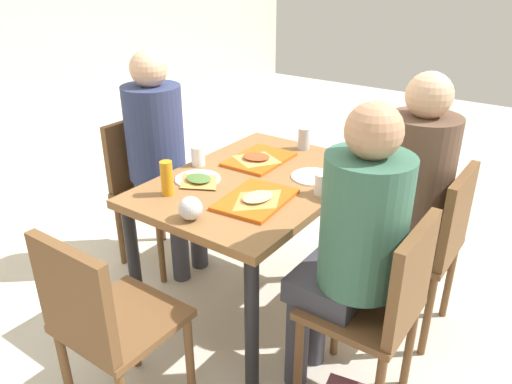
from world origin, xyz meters
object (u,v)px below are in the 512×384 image
(person_in_brown_jacket, at_px, (408,184))
(person_far_side, at_px, (160,146))
(plastic_cup_b, at_px, (322,184))
(pizza_slice_a, at_px, (258,198))
(person_in_red, at_px, (353,237))
(tray_red_near, at_px, (256,199))
(foil_bundle, at_px, (190,208))
(soda_can, at_px, (304,139))
(pizza_slice_b, at_px, (256,158))
(chair_left_end, at_px, (103,320))
(chair_near_right, at_px, (430,240))
(tray_red_far, at_px, (259,159))
(paper_plate_near_edge, at_px, (314,177))
(chair_near_left, at_px, (382,304))
(main_table, at_px, (256,196))
(chair_far_side, at_px, (147,181))
(paper_plate_center, at_px, (198,179))
(plastic_cup_a, at_px, (198,156))
(condiment_bottle, at_px, (167,178))
(pizza_slice_c, at_px, (199,180))

(person_in_brown_jacket, height_order, person_far_side, same)
(plastic_cup_b, bearing_deg, pizza_slice_a, 142.89)
(person_in_red, distance_m, pizza_slice_a, 0.49)
(tray_red_near, height_order, foil_bundle, foil_bundle)
(soda_can, bearing_deg, plastic_cup_b, -141.74)
(person_in_red, relative_size, person_in_brown_jacket, 1.00)
(person_in_brown_jacket, relative_size, plastic_cup_b, 12.78)
(pizza_slice_b, bearing_deg, chair_left_end, -173.91)
(soda_can, bearing_deg, tray_red_near, -166.85)
(chair_near_right, relative_size, chair_left_end, 1.00)
(tray_red_far, xyz_separation_m, paper_plate_near_edge, (-0.03, -0.34, -0.00))
(chair_near_left, bearing_deg, main_table, 69.86)
(foil_bundle, bearing_deg, soda_can, 2.36)
(chair_far_side, distance_m, plastic_cup_b, 1.16)
(chair_near_left, xyz_separation_m, person_in_red, (0.00, 0.14, 0.25))
(person_in_brown_jacket, bearing_deg, paper_plate_center, 117.97)
(person_far_side, relative_size, tray_red_far, 3.55)
(person_far_side, height_order, tray_red_near, person_far_side)
(tray_red_near, height_order, plastic_cup_a, plastic_cup_a)
(chair_near_right, xyz_separation_m, chair_left_end, (-1.25, 0.79, 0.00))
(chair_near_right, bearing_deg, condiment_bottle, 123.33)
(pizza_slice_a, bearing_deg, person_in_red, -98.76)
(paper_plate_center, height_order, plastic_cup_b, plastic_cup_b)
(person_in_red, distance_m, foil_bundle, 0.66)
(main_table, height_order, soda_can, soda_can)
(pizza_slice_b, bearing_deg, plastic_cup_b, -107.50)
(person_far_side, bearing_deg, main_table, -90.00)
(main_table, height_order, tray_red_near, tray_red_near)
(pizza_slice_b, bearing_deg, main_table, -145.38)
(chair_left_end, relative_size, person_in_brown_jacket, 0.68)
(main_table, bearing_deg, plastic_cup_a, 94.80)
(paper_plate_near_edge, xyz_separation_m, pizza_slice_c, (-0.37, 0.42, 0.01))
(chair_near_right, xyz_separation_m, foil_bundle, (-0.78, 0.77, 0.26))
(person_in_red, bearing_deg, person_in_brown_jacket, 0.00)
(tray_red_far, height_order, plastic_cup_a, plastic_cup_a)
(person_in_red, bearing_deg, main_table, 65.96)
(person_in_red, height_order, plastic_cup_b, person_in_red)
(chair_far_side, height_order, chair_left_end, same)
(person_far_side, bearing_deg, tray_red_far, -68.97)
(paper_plate_near_edge, relative_size, soda_can, 1.80)
(person_in_brown_jacket, relative_size, pizza_slice_b, 5.32)
(chair_far_side, height_order, pizza_slice_a, chair_far_side)
(person_in_brown_jacket, bearing_deg, condiment_bottle, 127.36)
(person_far_side, xyz_separation_m, paper_plate_near_edge, (0.17, -0.87, -0.03))
(tray_red_near, relative_size, plastic_cup_a, 3.60)
(tray_red_far, bearing_deg, pizza_slice_b, -179.43)
(tray_red_far, bearing_deg, plastic_cup_b, -110.41)
(main_table, bearing_deg, soda_can, 2.36)
(main_table, xyz_separation_m, foil_bundle, (-0.49, -0.02, 0.15))
(main_table, distance_m, pizza_slice_b, 0.25)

